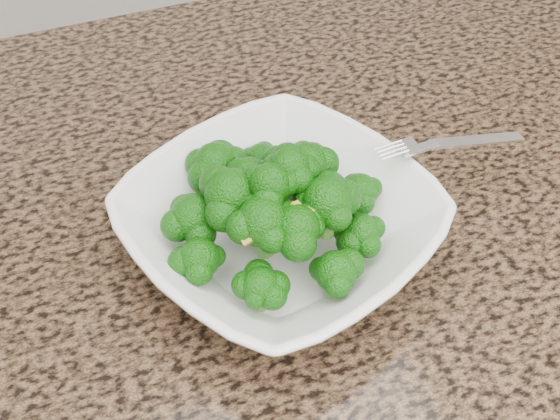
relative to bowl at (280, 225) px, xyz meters
name	(u,v)px	position (x,y,z in m)	size (l,w,h in m)	color
granite_counter	(197,376)	(-0.10, -0.09, -0.05)	(1.64, 1.04, 0.03)	brown
bowl	(280,225)	(0.00, 0.00, 0.00)	(0.25, 0.25, 0.06)	white
broccoli_pile	(280,168)	(0.00, 0.00, 0.07)	(0.22, 0.22, 0.07)	#135E0A
garlic_topping	(280,129)	(0.00, 0.00, 0.11)	(0.13, 0.13, 0.01)	gold
fork	(430,146)	(0.15, 0.01, 0.04)	(0.16, 0.03, 0.01)	silver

